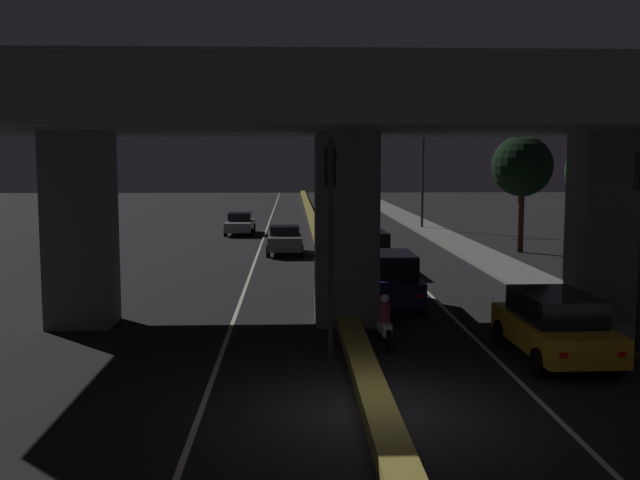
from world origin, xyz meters
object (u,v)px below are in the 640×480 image
car_silver_second_oncoming (240,224)px  pedestrian_on_sidewalk (613,289)px  motorcycle_white_filtering_near (385,324)px  traffic_light_left_of_median (330,212)px  car_grey_lead_oncoming (285,240)px  car_black_third (367,250)px  car_taxi_yellow_lead (554,324)px  car_dark_blue_second (392,279)px  street_lamp (418,161)px

car_silver_second_oncoming → pedestrian_on_sidewalk: (13.42, -27.90, 0.31)m
motorcycle_white_filtering_near → pedestrian_on_sidewalk: (7.44, 2.84, 0.43)m
traffic_light_left_of_median → car_grey_lead_oncoming: bearing=93.5°
car_black_third → pedestrian_on_sidewalk: bearing=-149.6°
car_taxi_yellow_lead → car_dark_blue_second: car_dark_blue_second is taller
car_grey_lead_oncoming → car_silver_second_oncoming: bearing=-164.4°
traffic_light_left_of_median → car_black_third: bearing=80.8°
car_taxi_yellow_lead → motorcycle_white_filtering_near: size_ratio=2.39×
car_taxi_yellow_lead → car_grey_lead_oncoming: bearing=16.9°
car_dark_blue_second → traffic_light_left_of_median: bearing=160.7°
motorcycle_white_filtering_near → street_lamp: bearing=-13.9°
street_lamp → car_black_third: size_ratio=1.95×
car_taxi_yellow_lead → pedestrian_on_sidewalk: pedestrian_on_sidewalk is taller
car_silver_second_oncoming → traffic_light_left_of_median: bearing=8.7°
car_dark_blue_second → pedestrian_on_sidewalk: (6.51, -2.72, 0.09)m
street_lamp → car_taxi_yellow_lead: bearing=-94.0°
traffic_light_left_of_median → car_taxi_yellow_lead: size_ratio=1.19×
car_dark_blue_second → pedestrian_on_sidewalk: size_ratio=2.57×
car_dark_blue_second → car_silver_second_oncoming: (-6.90, 25.17, -0.22)m
car_dark_blue_second → car_black_third: 7.79m
car_black_third → car_dark_blue_second: bearing=178.8°
street_lamp → car_grey_lead_oncoming: size_ratio=2.04×
traffic_light_left_of_median → car_dark_blue_second: bearing=70.4°
car_taxi_yellow_lead → pedestrian_on_sidewalk: size_ratio=2.66×
traffic_light_left_of_median → motorcycle_white_filtering_near: traffic_light_left_of_median is taller
car_grey_lead_oncoming → car_silver_second_oncoming: car_grey_lead_oncoming is taller
traffic_light_left_of_median → car_black_third: (2.40, 14.75, -2.76)m
car_dark_blue_second → pedestrian_on_sidewalk: pedestrian_on_sidewalk is taller
traffic_light_left_of_median → car_silver_second_oncoming: traffic_light_left_of_median is taller
car_dark_blue_second → car_black_third: size_ratio=1.05×
car_taxi_yellow_lead → pedestrian_on_sidewalk: bearing=-39.0°
motorcycle_white_filtering_near → car_dark_blue_second: bearing=-12.5°
street_lamp → car_dark_blue_second: 29.10m
traffic_light_left_of_median → car_taxi_yellow_lead: traffic_light_left_of_median is taller
traffic_light_left_of_median → car_taxi_yellow_lead: 6.32m
car_dark_blue_second → car_grey_lead_oncoming: size_ratio=1.10×
street_lamp → car_grey_lead_oncoming: (-9.40, -13.92, -4.18)m
street_lamp → car_silver_second_oncoming: street_lamp is taller
street_lamp → car_taxi_yellow_lead: 35.62m
car_taxi_yellow_lead → car_black_third: car_black_third is taller
street_lamp → car_taxi_yellow_lead: size_ratio=1.80×
street_lamp → car_black_third: (-5.68, -20.49, -3.97)m
street_lamp → motorcycle_white_filtering_near: street_lamp is taller
car_grey_lead_oncoming → pedestrian_on_sidewalk: pedestrian_on_sidewalk is taller
car_silver_second_oncoming → car_dark_blue_second: bearing=16.2°
car_black_third → car_silver_second_oncoming: (-6.82, 17.39, -0.25)m
car_taxi_yellow_lead → car_grey_lead_oncoming: (-6.96, 21.39, -0.12)m
car_taxi_yellow_lead → car_dark_blue_second: size_ratio=1.03×
car_taxi_yellow_lead → car_silver_second_oncoming: car_taxi_yellow_lead is taller
traffic_light_left_of_median → car_silver_second_oncoming: (-4.42, 32.14, -3.02)m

